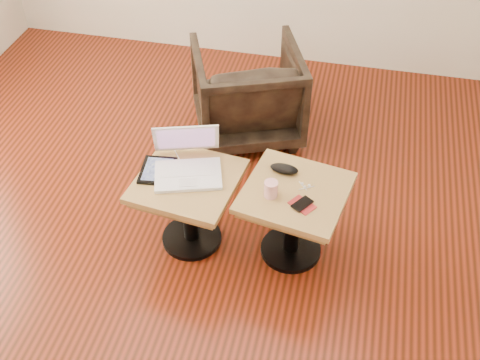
% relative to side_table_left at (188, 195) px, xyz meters
% --- Properties ---
extents(room_shell, '(4.52, 4.52, 2.71)m').
position_rel_side_table_left_xyz_m(room_shell, '(0.02, -0.03, 0.98)').
color(room_shell, '#3C1708').
rests_on(room_shell, ground).
extents(side_table_left, '(0.61, 0.61, 0.50)m').
position_rel_side_table_left_xyz_m(side_table_left, '(0.00, 0.00, 0.00)').
color(side_table_left, black).
rests_on(side_table_left, ground).
extents(side_table_right, '(0.64, 0.64, 0.50)m').
position_rel_side_table_left_xyz_m(side_table_right, '(0.60, 0.04, 0.00)').
color(side_table_right, black).
rests_on(side_table_right, ground).
extents(laptop, '(0.46, 0.45, 0.25)m').
position_rel_side_table_left_xyz_m(laptop, '(-0.02, 0.07, 0.17)').
color(laptop, white).
rests_on(laptop, side_table_left).
extents(tablet, '(0.21, 0.25, 0.02)m').
position_rel_side_table_left_xyz_m(tablet, '(-0.18, 0.02, 0.13)').
color(tablet, black).
rests_on(tablet, side_table_left).
extents(charging_adapter, '(0.05, 0.05, 0.02)m').
position_rel_side_table_left_xyz_m(charging_adapter, '(-0.16, 0.24, 0.14)').
color(charging_adapter, white).
rests_on(charging_adapter, side_table_left).
extents(glasses_case, '(0.16, 0.08, 0.05)m').
position_rel_side_table_left_xyz_m(glasses_case, '(0.51, 0.17, 0.15)').
color(glasses_case, black).
rests_on(glasses_case, side_table_right).
extents(striped_cup, '(0.10, 0.10, 0.10)m').
position_rel_side_table_left_xyz_m(striped_cup, '(0.47, -0.03, 0.17)').
color(striped_cup, '#EE6376').
rests_on(striped_cup, side_table_right).
extents(earbuds_tangle, '(0.08, 0.05, 0.02)m').
position_rel_side_table_left_xyz_m(earbuds_tangle, '(0.65, 0.08, 0.13)').
color(earbuds_tangle, white).
rests_on(earbuds_tangle, side_table_right).
extents(phone_on_sleeve, '(0.16, 0.15, 0.02)m').
position_rel_side_table_left_xyz_m(phone_on_sleeve, '(0.65, -0.07, 0.13)').
color(phone_on_sleeve, maroon).
rests_on(phone_on_sleeve, side_table_right).
extents(armchair, '(0.94, 0.95, 0.67)m').
position_rel_side_table_left_xyz_m(armchair, '(0.10, 1.13, -0.04)').
color(armchair, black).
rests_on(armchair, ground).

